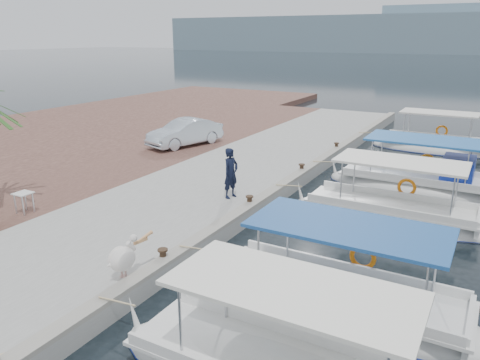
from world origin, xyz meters
The scene contains 14 objects.
ground centered at (0.00, 0.00, 0.00)m, with size 400.00×400.00×0.00m, color black.
concrete_quay centered at (-3.00, 5.00, 0.25)m, with size 6.00×40.00×0.50m, color gray.
quay_curb centered at (-0.22, 5.00, 0.56)m, with size 0.44×40.00×0.12m, color gray.
cobblestone_strip centered at (-8.00, 5.00, 0.25)m, with size 4.00×40.00×0.50m, color #50312A.
land_backing centered at (-18.00, 5.00, 0.24)m, with size 16.00×60.00×0.48m, color #50312A.
fishing_caique_b centered at (4.28, -2.81, 0.12)m, with size 7.39×2.36×2.83m.
fishing_caique_c centered at (4.19, 3.67, 0.12)m, with size 7.20×2.22×2.83m.
fishing_caique_d centered at (4.38, 7.83, 0.19)m, with size 7.37×2.59×2.83m.
fishing_caique_e centered at (3.98, 15.74, 0.12)m, with size 6.79×2.23×2.83m.
mooring_bollards centered at (-0.35, 1.50, 0.69)m, with size 0.28×20.28×0.33m.
pelican centered at (-0.59, -4.72, 1.05)m, with size 0.60×1.37×1.06m.
fisherman centered at (-1.33, 1.86, 1.45)m, with size 0.69×0.45×1.89m, color black.
parked_car centered at (-7.93, 8.20, 1.22)m, with size 1.53×4.38×1.44m, color silver.
folding_table centered at (-6.68, -2.99, 1.02)m, with size 0.55×0.55×0.73m.
Camera 1 is at (7.05, -12.51, 6.32)m, focal length 35.00 mm.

